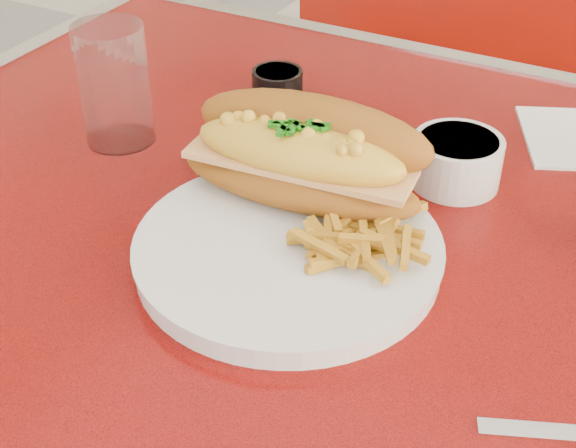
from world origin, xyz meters
The scene contains 9 objects.
diner_table centered at (0.00, 0.00, 0.61)m, with size 1.23×0.83×0.77m.
booth_bench_far centered at (0.00, 0.81, 0.29)m, with size 1.20×0.51×0.90m.
dinner_plate centered at (-0.07, -0.09, 0.78)m, with size 0.33×0.33×0.02m.
mac_hoagie centered at (-0.09, -0.02, 0.83)m, with size 0.24×0.13×0.10m.
fries_pile centered at (-0.01, -0.06, 0.80)m, with size 0.10×0.09×0.03m, color gold, non-canonical shape.
fork centered at (-0.04, -0.06, 0.79)m, with size 0.05×0.13×0.00m.
gravy_ramekin centered at (0.02, 0.10, 0.80)m, with size 0.09×0.09×0.05m.
sauce_cup_left centered at (-0.23, 0.19, 0.79)m, with size 0.07×0.07×0.03m.
water_tumbler centered at (-0.33, 0.01, 0.84)m, with size 0.08×0.08×0.13m, color silver.
Camera 1 is at (0.20, -0.59, 1.21)m, focal length 50.00 mm.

